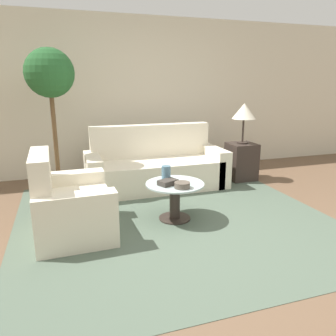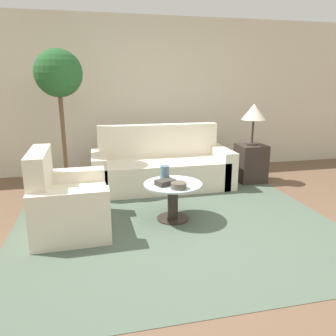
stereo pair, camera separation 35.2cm
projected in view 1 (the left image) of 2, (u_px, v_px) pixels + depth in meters
The scene contains 12 objects.
ground_plane at pixel (206, 238), 3.34m from camera, with size 14.00×14.00×0.00m, color brown.
wall_back at pixel (139, 96), 5.61m from camera, with size 10.00×0.06×2.60m.
rug at pixel (175, 219), 3.80m from camera, with size 3.53×3.34×0.01m.
sofa_main at pixel (155, 168), 4.93m from camera, with size 2.05×0.82×0.91m.
armchair at pixel (67, 208), 3.38m from camera, with size 0.78×1.01×0.88m.
coffee_table at pixel (175, 196), 3.73m from camera, with size 0.66×0.66×0.44m.
side_table at pixel (241, 161), 5.29m from camera, with size 0.42×0.42×0.59m.
table_lamp at pixel (244, 112), 5.09m from camera, with size 0.37×0.37×0.63m.
potted_plant at pixel (50, 85), 4.30m from camera, with size 0.64×0.64×1.98m.
vase at pixel (166, 174), 3.74m from camera, with size 0.10×0.10×0.18m.
bowl at pixel (182, 185), 3.52m from camera, with size 0.17×0.17×0.06m.
book_stack at pixel (168, 182), 3.63m from camera, with size 0.24×0.21×0.06m.
Camera 1 is at (-1.31, -2.77, 1.55)m, focal length 35.00 mm.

